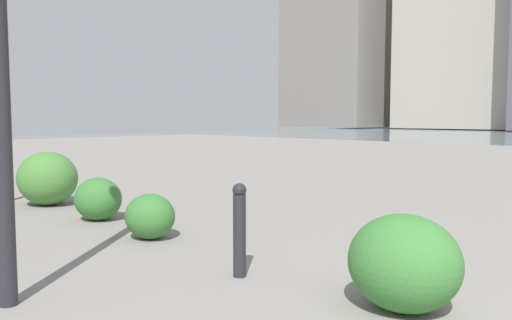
% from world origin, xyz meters
% --- Properties ---
extents(building_highrise, '(14.65, 14.19, 23.67)m').
position_xyz_m(building_highrise, '(48.11, -67.04, 10.80)').
color(building_highrise, gray).
rests_on(building_highrise, ground).
extents(bollard_near, '(0.13, 0.13, 0.88)m').
position_xyz_m(bollard_near, '(3.66, -0.58, 0.46)').
color(bollard_near, '#232328').
rests_on(bollard_near, ground).
extents(bollard_mid, '(0.13, 0.13, 0.81)m').
position_xyz_m(bollard_mid, '(9.77, -0.80, 0.42)').
color(bollard_mid, '#232328').
rests_on(bollard_mid, ground).
extents(shrub_low, '(0.73, 0.65, 0.62)m').
position_xyz_m(shrub_low, '(7.06, -1.05, 0.31)').
color(shrub_low, '#387533').
rests_on(shrub_low, ground).
extents(shrub_round, '(0.65, 0.59, 0.55)m').
position_xyz_m(shrub_round, '(5.54, -0.89, 0.28)').
color(shrub_round, '#387533').
rests_on(shrub_round, ground).
extents(shrub_wide, '(1.07, 0.96, 0.91)m').
position_xyz_m(shrub_wide, '(8.86, -1.13, 0.46)').
color(shrub_wide, '#477F38').
rests_on(shrub_wide, ground).
extents(shrub_tall, '(0.88, 0.79, 0.75)m').
position_xyz_m(shrub_tall, '(2.13, -0.86, 0.38)').
color(shrub_tall, '#387533').
rests_on(shrub_tall, ground).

